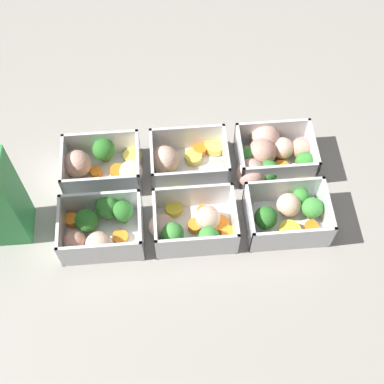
{
  "coord_description": "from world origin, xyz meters",
  "views": [
    {
      "loc": [
        -0.04,
        -0.46,
        0.81
      ],
      "look_at": [
        0.0,
        0.0,
        0.02
      ],
      "focal_mm": 50.0,
      "sensor_mm": 36.0,
      "label": 1
    }
  ],
  "objects_px": {
    "container_near_right": "(288,214)",
    "container_far_center": "(187,163)",
    "container_near_left": "(99,228)",
    "container_far_left": "(102,165)",
    "container_near_center": "(191,225)",
    "container_far_right": "(271,156)"
  },
  "relations": [
    {
      "from": "container_near_right",
      "to": "container_far_left",
      "type": "xyz_separation_m",
      "value": [
        -0.31,
        0.12,
        -0.0
      ]
    },
    {
      "from": "container_far_right",
      "to": "container_far_left",
      "type": "bearing_deg",
      "value": 179.11
    },
    {
      "from": "container_near_left",
      "to": "container_near_center",
      "type": "bearing_deg",
      "value": -2.2
    },
    {
      "from": "container_far_right",
      "to": "container_far_center",
      "type": "bearing_deg",
      "value": -179.68
    },
    {
      "from": "container_far_left",
      "to": "container_far_right",
      "type": "distance_m",
      "value": 0.3
    },
    {
      "from": "container_near_center",
      "to": "container_far_center",
      "type": "relative_size",
      "value": 0.98
    },
    {
      "from": "container_near_left",
      "to": "container_far_left",
      "type": "xyz_separation_m",
      "value": [
        0.0,
        0.12,
        -0.0
      ]
    },
    {
      "from": "container_near_left",
      "to": "container_far_right",
      "type": "bearing_deg",
      "value": 21.42
    },
    {
      "from": "container_near_left",
      "to": "container_near_center",
      "type": "distance_m",
      "value": 0.15
    },
    {
      "from": "container_near_left",
      "to": "container_far_right",
      "type": "height_order",
      "value": "same"
    },
    {
      "from": "container_near_center",
      "to": "container_near_right",
      "type": "bearing_deg",
      "value": 2.64
    },
    {
      "from": "container_near_right",
      "to": "container_far_center",
      "type": "xyz_separation_m",
      "value": [
        -0.16,
        0.12,
        -0.0
      ]
    },
    {
      "from": "container_near_center",
      "to": "container_far_left",
      "type": "relative_size",
      "value": 0.99
    },
    {
      "from": "container_near_right",
      "to": "container_far_left",
      "type": "relative_size",
      "value": 0.87
    },
    {
      "from": "container_far_left",
      "to": "container_near_center",
      "type": "bearing_deg",
      "value": -41.32
    },
    {
      "from": "container_far_left",
      "to": "container_far_center",
      "type": "xyz_separation_m",
      "value": [
        0.15,
        -0.01,
        -0.0
      ]
    },
    {
      "from": "container_near_right",
      "to": "container_far_left",
      "type": "bearing_deg",
      "value": 158.58
    },
    {
      "from": "container_far_center",
      "to": "container_far_left",
      "type": "bearing_deg",
      "value": 177.89
    },
    {
      "from": "container_far_left",
      "to": "container_far_center",
      "type": "distance_m",
      "value": 0.15
    },
    {
      "from": "container_near_right",
      "to": "container_far_center",
      "type": "relative_size",
      "value": 0.86
    },
    {
      "from": "container_near_center",
      "to": "container_far_left",
      "type": "xyz_separation_m",
      "value": [
        -0.15,
        0.13,
        0.0
      ]
    },
    {
      "from": "container_near_center",
      "to": "container_near_right",
      "type": "height_order",
      "value": "same"
    }
  ]
}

